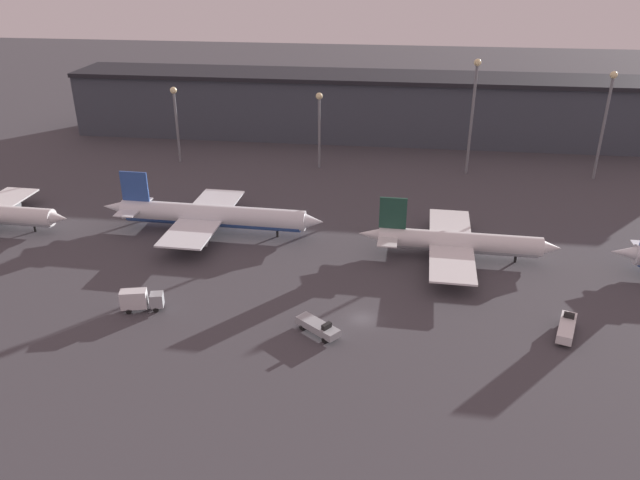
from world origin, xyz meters
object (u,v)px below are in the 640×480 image
at_px(airplane_1, 210,216).
at_px(service_vehicle_1, 318,327).
at_px(airplane_2, 457,242).
at_px(service_vehicle_0, 140,300).
at_px(service_vehicle_2, 567,328).

relative_size(airplane_1, service_vehicle_1, 6.33).
height_order(airplane_1, airplane_2, airplane_1).
distance_m(service_vehicle_0, service_vehicle_2, 68.04).
bearing_deg(service_vehicle_2, airplane_1, 83.33).
bearing_deg(airplane_2, service_vehicle_1, -126.20).
height_order(service_vehicle_0, service_vehicle_2, service_vehicle_0).
relative_size(airplane_1, service_vehicle_2, 5.78).
bearing_deg(service_vehicle_0, service_vehicle_2, -12.49).
distance_m(service_vehicle_1, service_vehicle_2, 38.38).
bearing_deg(airplane_2, service_vehicle_2, -56.38).
distance_m(airplane_1, service_vehicle_1, 44.08).
xyz_separation_m(airplane_2, service_vehicle_2, (15.22, -24.66, -1.90)).
height_order(airplane_1, service_vehicle_2, airplane_1).
relative_size(airplane_1, service_vehicle_0, 6.70).
bearing_deg(airplane_1, service_vehicle_1, -49.94).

